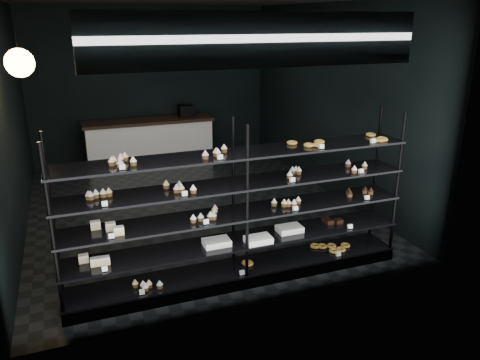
{
  "coord_description": "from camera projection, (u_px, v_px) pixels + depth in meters",
  "views": [
    {
      "loc": [
        -1.76,
        -7.02,
        2.93
      ],
      "look_at": [
        0.16,
        -1.9,
        1.04
      ],
      "focal_mm": 35.0,
      "sensor_mm": 36.0,
      "label": 1
    }
  ],
  "objects": [
    {
      "name": "pendant_lamp",
      "position": [
        20.0,
        63.0,
        5.42
      ],
      "size": [
        0.33,
        0.33,
        0.9
      ],
      "color": "black",
      "rests_on": "room"
    },
    {
      "name": "display_shelf",
      "position": [
        238.0,
        231.0,
        5.36
      ],
      "size": [
        4.0,
        0.5,
        1.91
      ],
      "color": "black",
      "rests_on": "room"
    },
    {
      "name": "signage",
      "position": [
        263.0,
        40.0,
        4.27
      ],
      "size": [
        3.3,
        0.05,
        0.5
      ],
      "color": "#0C0B38",
      "rests_on": "room"
    },
    {
      "name": "room",
      "position": [
        187.0,
        110.0,
        7.23
      ],
      "size": [
        5.01,
        6.01,
        3.2
      ],
      "color": "black",
      "rests_on": "ground"
    },
    {
      "name": "service_counter",
      "position": [
        150.0,
        142.0,
        9.74
      ],
      "size": [
        2.65,
        0.65,
        1.23
      ],
      "color": "white",
      "rests_on": "room"
    }
  ]
}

